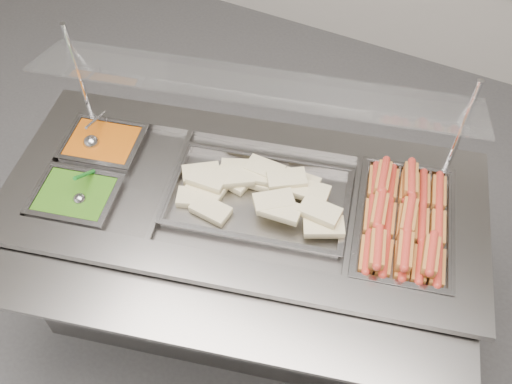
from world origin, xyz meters
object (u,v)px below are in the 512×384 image
at_px(pan_hotdogs, 403,227).
at_px(ladle, 92,141).
at_px(sneeze_guard, 255,86).
at_px(steam_counter, 245,255).
at_px(serving_spoon, 81,195).
at_px(pan_wraps, 258,200).

relative_size(pan_hotdogs, ladle, 3.12).
height_order(sneeze_guard, ladle, sneeze_guard).
distance_m(steam_counter, sneeze_guard, 0.75).
height_order(pan_hotdogs, ladle, ladle).
bearing_deg(serving_spoon, pan_wraps, 26.59).
distance_m(pan_hotdogs, serving_spoon, 1.11).
distance_m(steam_counter, serving_spoon, 0.69).
bearing_deg(sneeze_guard, pan_wraps, -60.58).
bearing_deg(pan_wraps, steam_counter, -165.93).
bearing_deg(steam_counter, pan_wraps, 14.07).
height_order(sneeze_guard, pan_hotdogs, sneeze_guard).
relative_size(pan_wraps, ladle, 3.83).
xyz_separation_m(pan_hotdogs, ladle, (-1.15, -0.17, 0.04)).
xyz_separation_m(pan_wraps, ladle, (-0.67, -0.05, 0.03)).
height_order(ladle, serving_spoon, serving_spoon).
bearing_deg(serving_spoon, sneeze_guard, 45.00).
xyz_separation_m(sneeze_guard, pan_hotdogs, (0.58, -0.05, -0.36)).
xyz_separation_m(sneeze_guard, pan_wraps, (0.10, -0.17, -0.35)).
bearing_deg(pan_hotdogs, pan_wraps, -165.93).
bearing_deg(steam_counter, sneeze_guard, 104.08).
xyz_separation_m(steam_counter, sneeze_guard, (-0.05, 0.19, 0.72)).
bearing_deg(steam_counter, ladle, -176.72).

